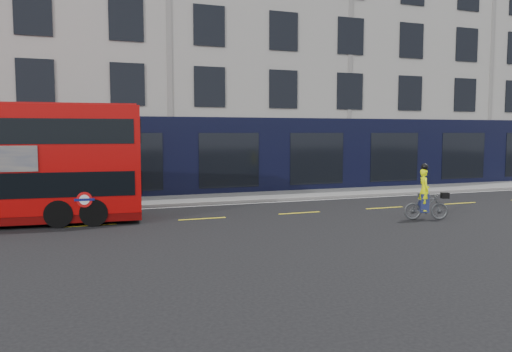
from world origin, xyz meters
name	(u,v)px	position (x,y,z in m)	size (l,w,h in m)	color
ground	(213,226)	(0.00, 0.00, 0.00)	(120.00, 120.00, 0.00)	black
pavement	(177,200)	(0.00, 6.50, 0.06)	(60.00, 3.00, 0.12)	slate
kerb	(183,204)	(0.00, 5.00, 0.07)	(60.00, 0.12, 0.13)	gray
building_terrace	(154,58)	(0.00, 12.94, 7.49)	(50.00, 10.07, 15.00)	#A5A19B
road_edge_line	(185,207)	(0.00, 4.70, 0.00)	(58.00, 0.10, 0.01)	silver
lane_dashes	(202,219)	(0.00, 1.50, 0.00)	(58.00, 0.12, 0.01)	yellow
cyclist	(426,201)	(7.73, -1.48, 0.70)	(1.69, 0.96, 2.09)	#474A4C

